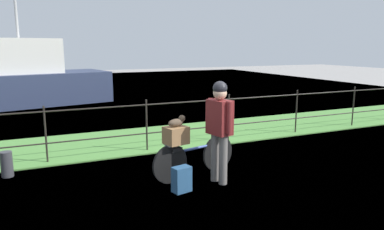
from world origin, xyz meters
The scene contains 11 objects.
ground_plane centered at (0.00, 0.00, 0.00)m, with size 60.00×60.00×0.00m, color #9E9993.
grass_strip centered at (0.00, 3.34, 0.01)m, with size 27.00×2.40×0.03m, color #569342.
harbor_water centered at (0.00, 11.12, 0.00)m, with size 30.00×30.00×0.00m, color #60849E.
iron_fence centered at (0.00, 2.39, 0.65)m, with size 18.04×0.04×1.12m.
bicycle_main centered at (-0.72, 0.56, 0.35)m, with size 1.65×0.42×0.65m.
wooden_crate centered at (-1.09, 0.47, 0.79)m, with size 0.36×0.29×0.28m, color olive.
terrier_dog centered at (-1.07, 0.48, 1.01)m, with size 0.32×0.20×0.18m.
cyclist_person centered at (-0.46, 0.16, 1.00)m, with size 0.34×0.53×1.68m.
backpack_on_paving centered at (-1.18, 0.04, 0.20)m, with size 0.28×0.18×0.40m, color #28517A.
mooring_bollard centered at (-3.67, 1.89, 0.22)m, with size 0.20×0.20×0.44m, color #38383D.
moored_boat_near centered at (-3.44, 10.36, 0.92)m, with size 6.67×3.62×4.11m.
Camera 1 is at (-3.22, -4.90, 2.23)m, focal length 34.06 mm.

